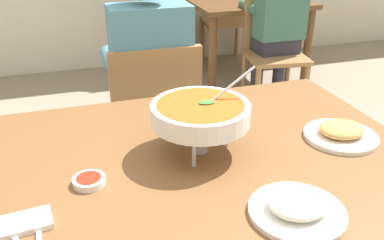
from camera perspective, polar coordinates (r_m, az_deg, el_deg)
dining_table_main at (r=1.36m, az=1.93°, el=-8.36°), size 1.32×0.99×0.75m
chair_diner_main at (r=2.08m, az=-5.24°, el=0.03°), size 0.44×0.44×0.90m
diner_main at (r=2.02m, az=-5.72°, el=6.44°), size 0.40×0.45×1.31m
curry_bowl at (r=1.26m, az=1.16°, el=0.85°), size 0.33×0.30×0.26m
rice_plate at (r=1.08m, az=14.09°, el=-11.46°), size 0.24×0.24×0.06m
appetizer_plate at (r=1.47m, az=19.56°, el=-1.63°), size 0.24×0.24×0.06m
sauce_dish at (r=1.20m, az=-13.78°, el=-7.99°), size 0.09×0.09×0.02m
napkin_folded at (r=1.10m, az=-21.63°, el=-12.82°), size 0.13×0.09×0.02m
fork_utensil at (r=1.07m, az=-22.79°, el=-14.74°), size 0.05×0.17×0.01m
spoon_utensil at (r=1.06m, az=-20.04°, el=-14.46°), size 0.02×0.17×0.01m
dining_table_far at (r=3.87m, az=7.40°, el=13.89°), size 1.00×0.80×0.75m
chair_bg_left at (r=3.41m, az=10.85°, el=10.11°), size 0.50×0.50×0.90m
chair_bg_middle at (r=4.23m, az=-3.68°, el=13.57°), size 0.44×0.44×0.90m
chair_bg_right at (r=4.34m, az=4.85°, el=13.85°), size 0.49×0.49×0.90m
patron_bg_left at (r=3.35m, az=11.60°, el=13.93°), size 0.40×0.45×1.31m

